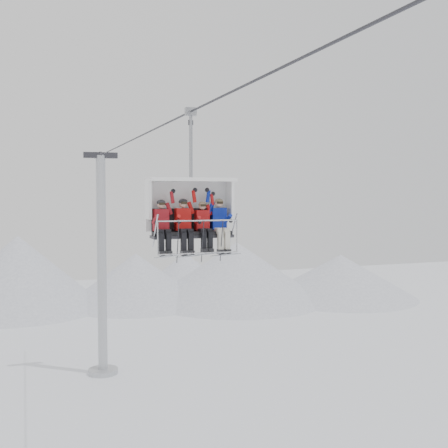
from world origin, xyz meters
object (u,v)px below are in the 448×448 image
object	(u,v)px
lift_tower_right	(102,280)
chairlift_carrier	(190,206)
skier_center_right	(203,225)
skier_far_left	(162,225)
skier_center_left	(184,224)
skier_far_right	(220,223)

from	to	relation	value
lift_tower_right	chairlift_carrier	world-z (taller)	lift_tower_right
chairlift_carrier	skier_center_right	xyz separation A→B (m)	(0.30, -0.31, -0.50)
lift_tower_right	chairlift_carrier	xyz separation A→B (m)	(0.00, -19.14, 4.90)
skier_far_left	lift_tower_right	bearing A→B (deg)	87.44
skier_center_left	skier_center_right	world-z (taller)	skier_center_left
lift_tower_right	skier_far_right	distance (m)	19.96
skier_center_left	skier_far_right	xyz separation A→B (m)	(1.04, 0.00, 0.00)
skier_center_left	skier_far_right	size ratio (longest dim) A/B	1.00
skier_far_right	skier_center_left	bearing A→B (deg)	180.00
chairlift_carrier	skier_center_right	size ratio (longest dim) A/B	2.36
skier_far_right	chairlift_carrier	bearing A→B (deg)	158.85
skier_center_left	skier_center_right	bearing A→B (deg)	-1.11
lift_tower_right	skier_center_right	world-z (taller)	lift_tower_right
chairlift_carrier	skier_far_right	distance (m)	0.96
skier_center_left	skier_center_right	xyz separation A→B (m)	(0.56, -0.01, -0.04)
skier_center_right	skier_far_right	world-z (taller)	skier_far_right
skier_center_left	skier_far_right	distance (m)	1.04
lift_tower_right	skier_center_left	size ratio (longest dim) A/B	7.99
chairlift_carrier	skier_far_left	bearing A→B (deg)	-160.59
lift_tower_right	chairlift_carrier	distance (m)	19.76
skier_far_left	skier_center_right	xyz separation A→B (m)	(1.17, -0.01, -0.03)
chairlift_carrier	skier_center_left	world-z (taller)	chairlift_carrier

